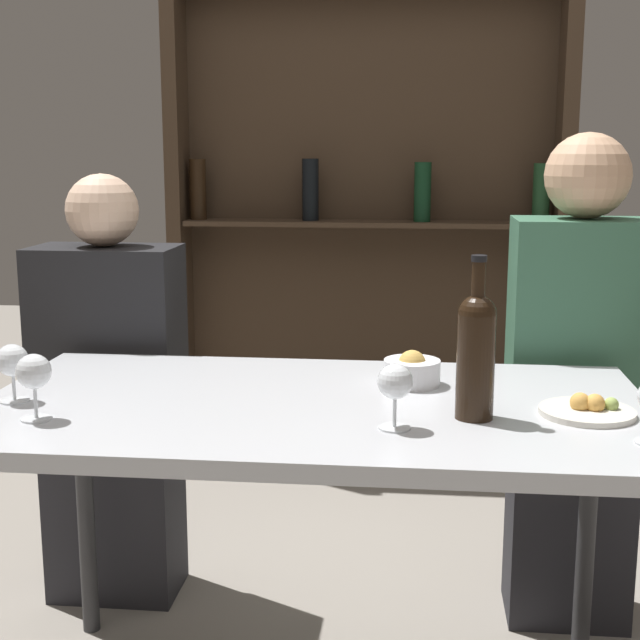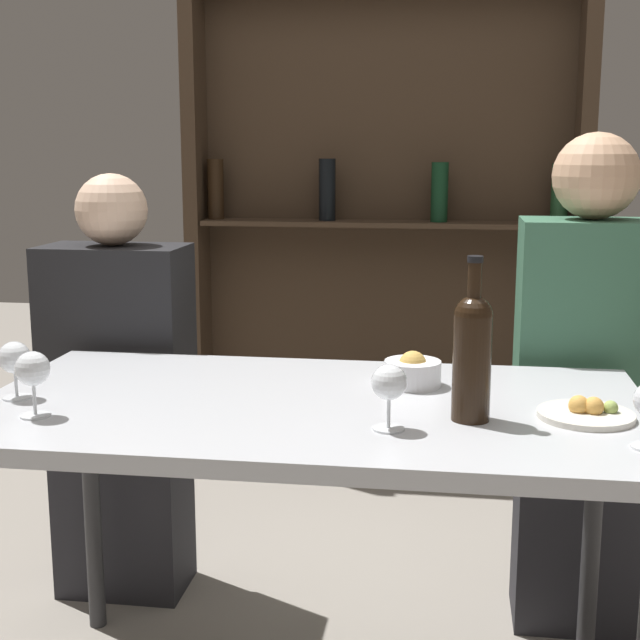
{
  "view_description": "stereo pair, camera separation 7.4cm",
  "coord_description": "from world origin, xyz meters",
  "px_view_note": "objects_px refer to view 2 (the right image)",
  "views": [
    {
      "loc": [
        0.2,
        -1.76,
        1.25
      ],
      "look_at": [
        0.0,
        0.11,
        0.88
      ],
      "focal_mm": 50.0,
      "sensor_mm": 36.0,
      "label": 1
    },
    {
      "loc": [
        0.28,
        -1.75,
        1.25
      ],
      "look_at": [
        0.0,
        0.11,
        0.88
      ],
      "focal_mm": 50.0,
      "sensor_mm": 36.0,
      "label": 2
    }
  ],
  "objects_px": {
    "wine_glass_1": "(389,384)",
    "food_plate_0": "(587,412)",
    "seated_person_right": "(583,397)",
    "wine_glass_0": "(14,359)",
    "wine_bottle": "(472,351)",
    "wine_glass_2": "(33,371)",
    "seated_person_left": "(120,401)",
    "snack_bowl": "(413,372)"
  },
  "relations": [
    {
      "from": "wine_glass_1",
      "to": "food_plate_0",
      "type": "distance_m",
      "value": 0.4
    },
    {
      "from": "wine_glass_0",
      "to": "wine_glass_2",
      "type": "bearing_deg",
      "value": -49.83
    },
    {
      "from": "seated_person_right",
      "to": "wine_bottle",
      "type": "bearing_deg",
      "value": -116.24
    },
    {
      "from": "seated_person_left",
      "to": "seated_person_right",
      "type": "relative_size",
      "value": 0.92
    },
    {
      "from": "snack_bowl",
      "to": "seated_person_right",
      "type": "distance_m",
      "value": 0.59
    },
    {
      "from": "wine_bottle",
      "to": "wine_glass_1",
      "type": "bearing_deg",
      "value": -151.1
    },
    {
      "from": "wine_glass_1",
      "to": "wine_glass_2",
      "type": "relative_size",
      "value": 0.96
    },
    {
      "from": "wine_bottle",
      "to": "snack_bowl",
      "type": "xyz_separation_m",
      "value": [
        -0.12,
        0.23,
        -0.1
      ]
    },
    {
      "from": "wine_bottle",
      "to": "wine_glass_1",
      "type": "xyz_separation_m",
      "value": [
        -0.15,
        -0.08,
        -0.05
      ]
    },
    {
      "from": "wine_glass_0",
      "to": "snack_bowl",
      "type": "relative_size",
      "value": 0.98
    },
    {
      "from": "seated_person_right",
      "to": "snack_bowl",
      "type": "bearing_deg",
      "value": -138.28
    },
    {
      "from": "seated_person_right",
      "to": "wine_glass_0",
      "type": "bearing_deg",
      "value": -154.2
    },
    {
      "from": "wine_glass_2",
      "to": "seated_person_left",
      "type": "relative_size",
      "value": 0.11
    },
    {
      "from": "wine_bottle",
      "to": "seated_person_right",
      "type": "relative_size",
      "value": 0.25
    },
    {
      "from": "seated_person_right",
      "to": "wine_glass_2",
      "type": "bearing_deg",
      "value": -147.98
    },
    {
      "from": "wine_bottle",
      "to": "food_plate_0",
      "type": "xyz_separation_m",
      "value": [
        0.22,
        0.05,
        -0.12
      ]
    },
    {
      "from": "wine_glass_0",
      "to": "snack_bowl",
      "type": "xyz_separation_m",
      "value": [
        0.82,
        0.22,
        -0.05
      ]
    },
    {
      "from": "snack_bowl",
      "to": "seated_person_left",
      "type": "bearing_deg",
      "value": 155.46
    },
    {
      "from": "snack_bowl",
      "to": "seated_person_left",
      "type": "distance_m",
      "value": 0.93
    },
    {
      "from": "seated_person_right",
      "to": "seated_person_left",
      "type": "bearing_deg",
      "value": 180.0
    },
    {
      "from": "wine_glass_0",
      "to": "wine_glass_1",
      "type": "distance_m",
      "value": 0.79
    },
    {
      "from": "wine_bottle",
      "to": "food_plate_0",
      "type": "bearing_deg",
      "value": 11.59
    },
    {
      "from": "wine_bottle",
      "to": "food_plate_0",
      "type": "relative_size",
      "value": 1.71
    },
    {
      "from": "wine_glass_2",
      "to": "snack_bowl",
      "type": "bearing_deg",
      "value": 25.1
    },
    {
      "from": "wine_glass_1",
      "to": "snack_bowl",
      "type": "xyz_separation_m",
      "value": [
        0.03,
        0.32,
        -0.05
      ]
    },
    {
      "from": "wine_bottle",
      "to": "seated_person_left",
      "type": "bearing_deg",
      "value": 147.15
    },
    {
      "from": "wine_glass_0",
      "to": "wine_glass_1",
      "type": "relative_size",
      "value": 0.97
    },
    {
      "from": "wine_glass_1",
      "to": "seated_person_left",
      "type": "xyz_separation_m",
      "value": [
        -0.8,
        0.7,
        -0.27
      ]
    },
    {
      "from": "wine_glass_1",
      "to": "food_plate_0",
      "type": "bearing_deg",
      "value": 19.03
    },
    {
      "from": "wine_bottle",
      "to": "seated_person_right",
      "type": "height_order",
      "value": "seated_person_right"
    },
    {
      "from": "food_plate_0",
      "to": "seated_person_right",
      "type": "height_order",
      "value": "seated_person_right"
    },
    {
      "from": "wine_glass_1",
      "to": "food_plate_0",
      "type": "xyz_separation_m",
      "value": [
        0.38,
        0.13,
        -0.08
      ]
    },
    {
      "from": "food_plate_0",
      "to": "seated_person_left",
      "type": "xyz_separation_m",
      "value": [
        -1.17,
        0.57,
        -0.19
      ]
    },
    {
      "from": "wine_glass_0",
      "to": "seated_person_right",
      "type": "relative_size",
      "value": 0.09
    },
    {
      "from": "wine_bottle",
      "to": "wine_glass_2",
      "type": "distance_m",
      "value": 0.85
    },
    {
      "from": "wine_bottle",
      "to": "wine_glass_0",
      "type": "bearing_deg",
      "value": 179.18
    },
    {
      "from": "wine_bottle",
      "to": "seated_person_right",
      "type": "xyz_separation_m",
      "value": [
        0.3,
        0.61,
        -0.25
      ]
    },
    {
      "from": "wine_glass_1",
      "to": "food_plate_0",
      "type": "height_order",
      "value": "wine_glass_1"
    },
    {
      "from": "food_plate_0",
      "to": "seated_person_right",
      "type": "distance_m",
      "value": 0.58
    },
    {
      "from": "food_plate_0",
      "to": "seated_person_right",
      "type": "bearing_deg",
      "value": 82.21
    },
    {
      "from": "wine_glass_2",
      "to": "food_plate_0",
      "type": "distance_m",
      "value": 1.08
    },
    {
      "from": "food_plate_0",
      "to": "snack_bowl",
      "type": "xyz_separation_m",
      "value": [
        -0.35,
        0.19,
        0.02
      ]
    }
  ]
}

